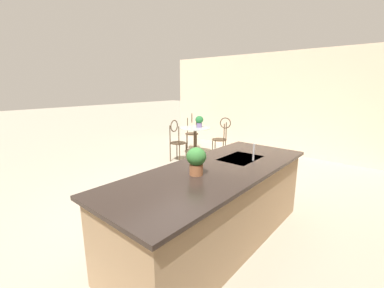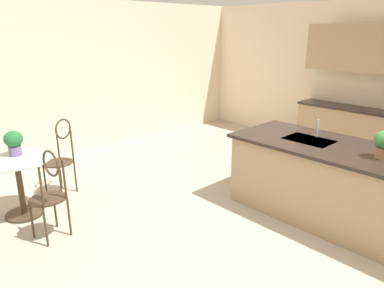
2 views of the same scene
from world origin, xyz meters
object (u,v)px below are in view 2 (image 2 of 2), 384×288
Objects in this scene: potted_plant_on_table at (14,141)px; potted_plant_counter_near at (384,143)px; bistro_table at (20,182)px; chair_toward_desk at (50,190)px; chair_by_island at (61,154)px.

potted_plant_on_table is 1.04× the size of potted_plant_counter_near.
bistro_table is at bearing -139.99° from potted_plant_counter_near.
bistro_table is at bearing -17.71° from potted_plant_on_table.
chair_toward_desk is 3.42× the size of potted_plant_on_table.
potted_plant_on_table reaches higher than bistro_table.
potted_plant_on_table is at bearing -178.75° from chair_toward_desk.
potted_plant_counter_near is at bearing 38.37° from potted_plant_on_table.
chair_toward_desk is (1.05, -0.59, 0.00)m from chair_by_island.
chair_by_island and chair_toward_desk have the same top height.
chair_toward_desk is 3.51m from potted_plant_counter_near.
chair_by_island is 3.55× the size of potted_plant_counter_near.
bistro_table is 0.78m from chair_toward_desk.
potted_plant_counter_near reaches higher than chair_toward_desk.
chair_by_island is 1.21m from chair_toward_desk.
potted_plant_on_table is at bearing -75.69° from chair_by_island.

